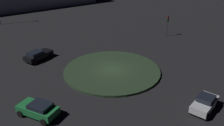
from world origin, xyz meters
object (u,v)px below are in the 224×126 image
car_silver (205,103)px  car_green (38,109)px  traffic_light_northwest (168,22)px  car_black (38,55)px

car_silver → car_green: bearing=-47.3°
car_green → traffic_light_northwest: traffic_light_northwest is taller
car_green → traffic_light_northwest: 29.87m
car_black → traffic_light_northwest: (-0.49, 23.81, 1.97)m
car_green → traffic_light_northwest: (-14.07, 26.28, 1.94)m
car_black → traffic_light_northwest: bearing=-29.5°
car_green → traffic_light_northwest: size_ratio=1.12×
traffic_light_northwest → car_green: bearing=-0.7°
car_silver → car_green: size_ratio=0.97×
car_silver → traffic_light_northwest: (-20.43, 10.88, 1.96)m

